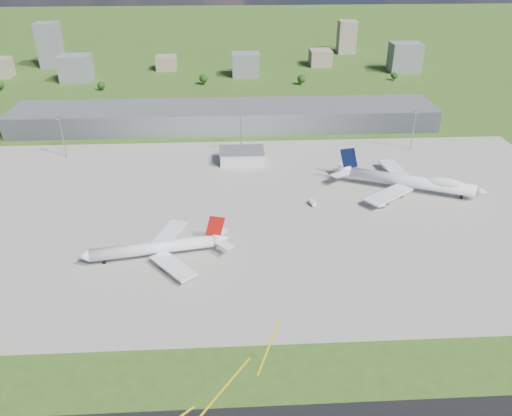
{
  "coord_description": "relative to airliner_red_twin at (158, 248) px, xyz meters",
  "views": [
    {
      "loc": [
        3.57,
        -180.9,
        123.74
      ],
      "look_at": [
        14.69,
        25.78,
        9.0
      ],
      "focal_mm": 35.0,
      "sensor_mm": 36.0,
      "label": 1
    }
  ],
  "objects": [
    {
      "name": "tug_yellow",
      "position": [
        -0.7,
        11.93,
        -3.8
      ],
      "size": [
        3.49,
        2.26,
        1.68
      ],
      "rotation": [
        0.0,
        0.0,
        0.1
      ],
      "color": "#C2990B",
      "rests_on": "ground"
    },
    {
      "name": "van_white_near",
      "position": [
        73.58,
        42.88,
        -3.41
      ],
      "size": [
        3.66,
        5.39,
        2.53
      ],
      "rotation": [
        0.0,
        0.0,
        1.9
      ],
      "color": "white",
      "rests_on": "ground"
    },
    {
      "name": "mast_center",
      "position": [
        38.8,
        114.59,
        13.02
      ],
      "size": [
        3.5,
        2.0,
        25.9
      ],
      "color": "gray",
      "rests_on": "ground"
    },
    {
      "name": "tree_c",
      "position": [
        8.8,
        279.59,
        1.15
      ],
      "size": [
        8.1,
        8.1,
        9.9
      ],
      "color": "#382314",
      "rests_on": "ground"
    },
    {
      "name": "apron",
      "position": [
        38.8,
        39.59,
        -4.64
      ],
      "size": [
        360.0,
        190.0,
        0.08
      ],
      "primitive_type": "cube",
      "color": "gray",
      "rests_on": "ground"
    },
    {
      "name": "tree_far_w",
      "position": [
        -171.2,
        269.59,
        0.5
      ],
      "size": [
        7.2,
        7.2,
        8.8
      ],
      "color": "#382314",
      "rests_on": "ground"
    },
    {
      "name": "ground",
      "position": [
        28.8,
        149.59,
        -4.68
      ],
      "size": [
        1400.0,
        1400.0,
        0.0
      ],
      "primitive_type": "plane",
      "color": "#33591B",
      "rests_on": "ground"
    },
    {
      "name": "airliner_blue_quad",
      "position": [
        128.96,
        56.1,
        1.1
      ],
      "size": [
        75.62,
        57.46,
        20.82
      ],
      "rotation": [
        0.0,
        0.0,
        -0.41
      ],
      "color": "white",
      "rests_on": "ground"
    },
    {
      "name": "bldg_c",
      "position": [
        48.8,
        309.59,
        6.32
      ],
      "size": [
        26.0,
        20.0,
        22.0
      ],
      "primitive_type": "cube",
      "color": "slate",
      "rests_on": "ground"
    },
    {
      "name": "mast_east",
      "position": [
        148.8,
        114.59,
        13.02
      ],
      "size": [
        3.5,
        2.0,
        25.9
      ],
      "color": "gray",
      "rests_on": "ground"
    },
    {
      "name": "bldg_tall_e",
      "position": [
        168.8,
        409.59,
        13.32
      ],
      "size": [
        20.0,
        18.0,
        36.0
      ],
      "primitive_type": "cube",
      "color": "gray",
      "rests_on": "ground"
    },
    {
      "name": "ops_building",
      "position": [
        38.8,
        99.59,
        -0.68
      ],
      "size": [
        26.0,
        16.0,
        8.0
      ],
      "primitive_type": "cube",
      "color": "silver",
      "rests_on": "ground"
    },
    {
      "name": "bldg_cw",
      "position": [
        -31.2,
        339.59,
        2.32
      ],
      "size": [
        20.0,
        18.0,
        14.0
      ],
      "primitive_type": "cube",
      "color": "gray",
      "rests_on": "ground"
    },
    {
      "name": "bldg_w",
      "position": [
        -111.2,
        299.59,
        7.32
      ],
      "size": [
        28.0,
        22.0,
        24.0
      ],
      "primitive_type": "cube",
      "color": "slate",
      "rests_on": "ground"
    },
    {
      "name": "bldg_tall_w",
      "position": [
        -151.2,
        359.59,
        17.32
      ],
      "size": [
        22.0,
        20.0,
        44.0
      ],
      "primitive_type": "cube",
      "color": "slate",
      "rests_on": "ground"
    },
    {
      "name": "tree_far_e",
      "position": [
        188.8,
        284.59,
        -0.15
      ],
      "size": [
        6.3,
        6.3,
        7.7
      ],
      "color": "#382314",
      "rests_on": "ground"
    },
    {
      "name": "bldg_ce",
      "position": [
        128.8,
        349.59,
        3.32
      ],
      "size": [
        22.0,
        24.0,
        16.0
      ],
      "primitive_type": "cube",
      "color": "gray",
      "rests_on": "ground"
    },
    {
      "name": "mast_west",
      "position": [
        -71.2,
        114.59,
        13.02
      ],
      "size": [
        3.5,
        2.0,
        25.9
      ],
      "color": "gray",
      "rests_on": "ground"
    },
    {
      "name": "airliner_red_twin",
      "position": [
        0.0,
        0.0,
        0.0
      ],
      "size": [
        63.89,
        49.26,
        17.59
      ],
      "rotation": [
        0.0,
        0.0,
        3.31
      ],
      "color": "white",
      "rests_on": "ground"
    },
    {
      "name": "bldg_e",
      "position": [
        208.8,
        319.59,
        9.32
      ],
      "size": [
        30.0,
        22.0,
        28.0
      ],
      "primitive_type": "cube",
      "color": "slate",
      "rests_on": "ground"
    },
    {
      "name": "tree_e",
      "position": [
        98.8,
        274.59,
        0.83
      ],
      "size": [
        7.65,
        7.65,
        9.35
      ],
      "color": "#382314",
      "rests_on": "ground"
    },
    {
      "name": "terminal",
      "position": [
        28.8,
        164.59,
        2.82
      ],
      "size": [
        300.0,
        42.0,
        15.0
      ],
      "primitive_type": "cube",
      "color": "gray",
      "rests_on": "ground"
    },
    {
      "name": "tree_w",
      "position": [
        -81.2,
        264.59,
        0.17
      ],
      "size": [
        6.75,
        6.75,
        8.25
      ],
      "color": "#382314",
      "rests_on": "ground"
    },
    {
      "name": "van_white_far",
      "position": [
        108.23,
        38.41,
        -3.58
      ],
      "size": [
        4.21,
        2.26,
        2.16
      ],
      "rotation": [
        0.0,
        0.0,
        0.08
      ],
      "color": "silver",
      "rests_on": "ground"
    }
  ]
}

